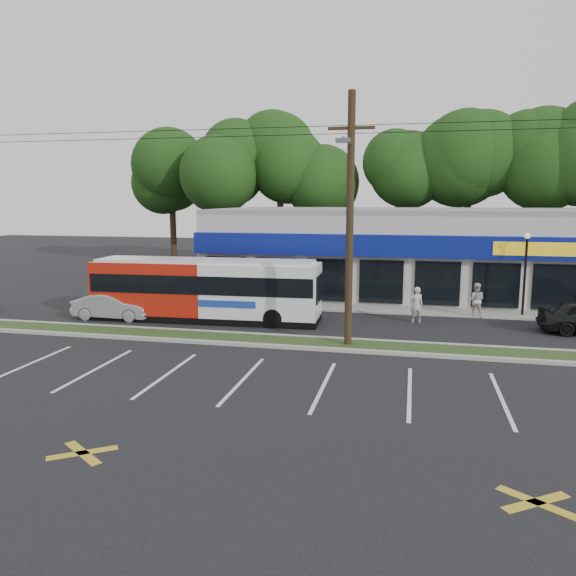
# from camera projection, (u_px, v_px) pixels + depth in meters

# --- Properties ---
(ground) EXTENTS (120.00, 120.00, 0.00)m
(ground) POSITION_uv_depth(u_px,v_px,m) (270.00, 349.00, 22.43)
(ground) COLOR black
(ground) RESTS_ON ground
(grass_strip) EXTENTS (40.00, 1.60, 0.12)m
(grass_strip) POSITION_uv_depth(u_px,v_px,m) (276.00, 341.00, 23.39)
(grass_strip) COLOR #2A3817
(grass_strip) RESTS_ON ground
(curb_south) EXTENTS (40.00, 0.25, 0.14)m
(curb_south) POSITION_uv_depth(u_px,v_px,m) (271.00, 346.00, 22.57)
(curb_south) COLOR #9E9E93
(curb_south) RESTS_ON ground
(curb_north) EXTENTS (40.00, 0.25, 0.14)m
(curb_north) POSITION_uv_depth(u_px,v_px,m) (281.00, 336.00, 24.21)
(curb_north) COLOR #9E9E93
(curb_north) RESTS_ON ground
(sidewalk) EXTENTS (32.00, 2.20, 0.10)m
(sidewalk) POSITION_uv_depth(u_px,v_px,m) (402.00, 310.00, 30.03)
(sidewalk) COLOR #9E9E93
(sidewalk) RESTS_ON ground
(strip_mall) EXTENTS (25.00, 12.55, 5.30)m
(strip_mall) POSITION_uv_depth(u_px,v_px,m) (414.00, 250.00, 36.17)
(strip_mall) COLOR #B9B3AB
(strip_mall) RESTS_ON ground
(utility_pole) EXTENTS (50.00, 2.77, 10.00)m
(utility_pole) POSITION_uv_depth(u_px,v_px,m) (345.00, 212.00, 21.87)
(utility_pole) COLOR black
(utility_pole) RESTS_ON ground
(lamp_post) EXTENTS (0.30, 0.30, 4.25)m
(lamp_post) POSITION_uv_depth(u_px,v_px,m) (526.00, 264.00, 28.13)
(lamp_post) COLOR black
(lamp_post) RESTS_ON ground
(tree_line) EXTENTS (46.76, 6.76, 11.83)m
(tree_line) POSITION_uv_depth(u_px,v_px,m) (397.00, 168.00, 45.31)
(tree_line) COLOR black
(tree_line) RESTS_ON ground
(metrobus) EXTENTS (11.30, 2.78, 3.02)m
(metrobus) POSITION_uv_depth(u_px,v_px,m) (206.00, 288.00, 27.46)
(metrobus) COLOR #B01C0D
(metrobus) RESTS_ON ground
(car_silver) EXTENTS (4.01, 1.50, 1.31)m
(car_silver) POSITION_uv_depth(u_px,v_px,m) (113.00, 306.00, 27.88)
(car_silver) COLOR #96969C
(car_silver) RESTS_ON ground
(pedestrian_a) EXTENTS (0.71, 0.54, 1.76)m
(pedestrian_a) POSITION_uv_depth(u_px,v_px,m) (416.00, 305.00, 27.03)
(pedestrian_a) COLOR beige
(pedestrian_a) RESTS_ON ground
(pedestrian_b) EXTENTS (0.92, 0.75, 1.76)m
(pedestrian_b) POSITION_uv_depth(u_px,v_px,m) (476.00, 300.00, 28.27)
(pedestrian_b) COLOR beige
(pedestrian_b) RESTS_ON ground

